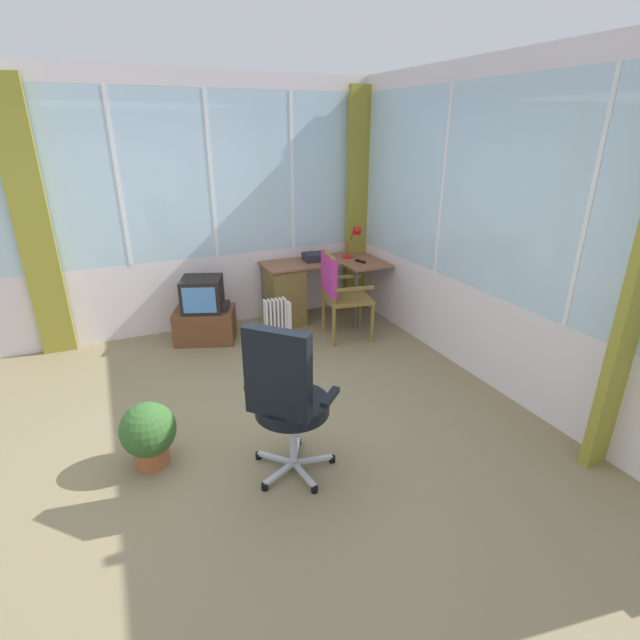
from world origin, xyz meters
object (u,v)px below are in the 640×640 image
(tv_on_stand, at_px, (205,313))
(potted_plant, at_px, (148,433))
(office_chair, at_px, (286,395))
(desk, at_px, (291,291))
(tv_remote, at_px, (360,261))
(space_heater, at_px, (278,322))
(wooden_armchair, at_px, (337,286))
(desk_lamp, at_px, (355,237))
(paper_tray, at_px, (316,257))

(tv_on_stand, height_order, potted_plant, tv_on_stand)
(office_chair, bearing_deg, desk, 68.37)
(tv_remote, bearing_deg, space_heater, -177.59)
(desk, bearing_deg, space_heater, -122.42)
(desk, distance_m, wooden_armchair, 0.75)
(tv_on_stand, bearing_deg, wooden_armchair, -21.39)
(space_heater, bearing_deg, tv_remote, 16.22)
(office_chair, bearing_deg, tv_on_stand, 90.81)
(office_chair, distance_m, potted_plant, 1.06)
(desk, height_order, tv_remote, tv_remote)
(office_chair, height_order, tv_on_stand, office_chair)
(desk_lamp, distance_m, space_heater, 1.51)
(desk_lamp, height_order, tv_on_stand, desk_lamp)
(desk, relative_size, paper_tray, 4.68)
(tv_on_stand, relative_size, potted_plant, 1.58)
(desk_lamp, relative_size, tv_on_stand, 0.53)
(paper_tray, bearing_deg, space_heater, -138.97)
(desk, height_order, office_chair, office_chair)
(space_heater, bearing_deg, wooden_armchair, -3.73)
(paper_tray, relative_size, office_chair, 0.26)
(paper_tray, relative_size, tv_on_stand, 0.40)
(paper_tray, distance_m, office_chair, 2.98)
(paper_tray, distance_m, tv_on_stand, 1.50)
(tv_remote, distance_m, paper_tray, 0.54)
(tv_on_stand, bearing_deg, office_chair, -89.19)
(paper_tray, bearing_deg, wooden_armchair, -94.88)
(tv_remote, relative_size, office_chair, 0.13)
(potted_plant, bearing_deg, space_heater, 44.88)
(tv_remote, height_order, office_chair, office_chair)
(desk, relative_size, space_heater, 2.57)
(desk, distance_m, potted_plant, 2.80)
(paper_tray, height_order, potted_plant, paper_tray)
(office_chair, distance_m, tv_on_stand, 2.51)
(space_heater, relative_size, potted_plant, 1.15)
(desk_lamp, relative_size, space_heater, 0.73)
(tv_remote, xyz_separation_m, paper_tray, (-0.45, 0.30, 0.03))
(tv_remote, bearing_deg, tv_on_stand, 161.79)
(wooden_armchair, relative_size, space_heater, 1.79)
(tv_remote, height_order, space_heater, tv_remote)
(office_chair, relative_size, tv_on_stand, 1.51)
(potted_plant, bearing_deg, wooden_armchair, 33.52)
(desk_lamp, height_order, space_heater, desk_lamp)
(desk, distance_m, tv_on_stand, 1.08)
(tv_remote, relative_size, wooden_armchair, 0.15)
(wooden_armchair, distance_m, tv_on_stand, 1.49)
(desk, relative_size, tv_on_stand, 1.86)
(desk, bearing_deg, office_chair, -111.63)
(paper_tray, xyz_separation_m, potted_plant, (-2.22, -2.12, -0.51))
(desk_lamp, bearing_deg, space_heater, -155.69)
(space_heater, bearing_deg, desk_lamp, 24.31)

